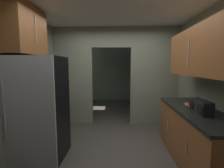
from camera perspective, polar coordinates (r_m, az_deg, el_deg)
name	(u,v)px	position (r m, az deg, el deg)	size (l,w,h in m)	color
ground	(114,154)	(3.22, 0.54, -23.36)	(20.00, 20.00, 0.00)	#47423D
kitchen_overhead_slab	(115,11)	(3.44, 0.88, 24.16)	(3.74, 7.23, 0.06)	silver
kitchen_partition	(117,73)	(4.41, 1.74, 3.83)	(3.34, 0.12, 2.61)	gray
adjoining_room_shell	(117,73)	(6.48, 1.64, 3.90)	(3.34, 3.11, 2.61)	gray
refrigerator	(40,108)	(3.07, -24.02, -7.76)	(0.82, 0.74, 1.75)	black
lower_cabinet_run	(195,136)	(3.11, 27.10, -16.01)	(0.65, 1.98, 0.90)	brown
upper_cabinet_counterside	(200,52)	(2.89, 28.52, 9.87)	(0.36, 1.79, 0.73)	brown
upper_cabinet_fridgeside	(25,31)	(3.23, -28.10, 16.19)	(0.36, 0.90, 0.81)	brown
boombox	(201,107)	(2.77, 28.70, -6.97)	(0.17, 0.42, 0.23)	black
book_stack	(190,105)	(3.10, 25.56, -6.60)	(0.14, 0.16, 0.07)	#388C47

